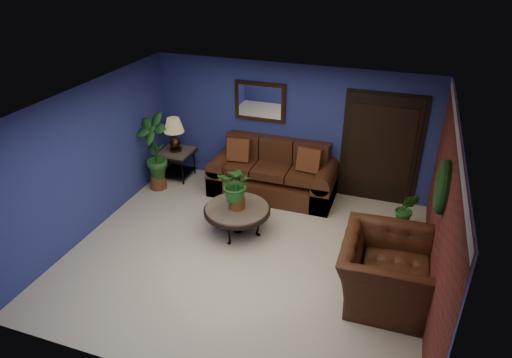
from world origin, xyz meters
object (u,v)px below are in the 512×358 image
(coffee_table, at_px, (237,210))
(armchair, at_px, (385,270))
(table_lamp, at_px, (174,131))
(side_chair, at_px, (302,171))
(end_table, at_px, (176,157))
(sofa, at_px, (274,176))

(coffee_table, distance_m, armchair, 2.64)
(table_lamp, distance_m, side_chair, 2.73)
(coffee_table, relative_size, end_table, 1.70)
(end_table, relative_size, armchair, 0.48)
(table_lamp, bearing_deg, end_table, 116.57)
(side_chair, bearing_deg, coffee_table, -110.04)
(coffee_table, bearing_deg, end_table, 142.32)
(armchair, bearing_deg, side_chair, 35.78)
(sofa, xyz_separation_m, end_table, (-2.12, -0.04, 0.11))
(side_chair, bearing_deg, sofa, -171.73)
(sofa, distance_m, side_chair, 0.59)
(sofa, distance_m, coffee_table, 1.55)
(table_lamp, distance_m, armchair, 5.06)
(end_table, distance_m, side_chair, 2.68)
(sofa, bearing_deg, side_chair, 3.04)
(coffee_table, bearing_deg, side_chair, 64.73)
(side_chair, bearing_deg, armchair, -48.28)
(coffee_table, bearing_deg, armchair, -18.17)
(armchair, bearing_deg, end_table, 61.74)
(table_lamp, bearing_deg, coffee_table, -37.68)
(sofa, xyz_separation_m, coffee_table, (-0.18, -1.54, 0.07))
(coffee_table, height_order, side_chair, side_chair)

